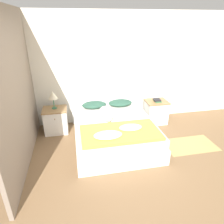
# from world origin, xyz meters

# --- Properties ---
(ground_plane) EXTENTS (16.00, 16.00, 0.00)m
(ground_plane) POSITION_xyz_m (0.00, 0.00, 0.00)
(ground_plane) COLOR brown
(wall_back) EXTENTS (9.00, 0.06, 2.55)m
(wall_back) POSITION_xyz_m (0.00, 2.13, 1.27)
(wall_back) COLOR silver
(wall_back) RESTS_ON ground_plane
(wall_side_left) EXTENTS (0.06, 3.10, 2.55)m
(wall_side_left) POSITION_xyz_m (-1.70, 1.05, 1.27)
(wall_side_left) COLOR gray
(wall_side_left) RESTS_ON ground_plane
(bed) EXTENTS (1.58, 1.93, 0.49)m
(bed) POSITION_xyz_m (-0.04, 1.07, 0.24)
(bed) COLOR white
(bed) RESTS_ON ground_plane
(headboard) EXTENTS (1.66, 0.06, 1.14)m
(headboard) POSITION_xyz_m (-0.04, 2.06, 0.59)
(headboard) COLOR white
(headboard) RESTS_ON ground_plane
(nightstand_left) EXTENTS (0.52, 0.46, 0.56)m
(nightstand_left) POSITION_xyz_m (-1.24, 1.73, 0.28)
(nightstand_left) COLOR white
(nightstand_left) RESTS_ON ground_plane
(nightstand_right) EXTENTS (0.52, 0.46, 0.56)m
(nightstand_right) POSITION_xyz_m (1.15, 1.73, 0.28)
(nightstand_right) COLOR white
(nightstand_right) RESTS_ON ground_plane
(pillow_left) EXTENTS (0.56, 0.36, 0.14)m
(pillow_left) POSITION_xyz_m (-0.35, 1.81, 0.56)
(pillow_left) COLOR #284C3D
(pillow_left) RESTS_ON bed
(pillow_right) EXTENTS (0.56, 0.36, 0.14)m
(pillow_right) POSITION_xyz_m (0.27, 1.81, 0.56)
(pillow_right) COLOR #284C3D
(pillow_right) RESTS_ON bed
(quilt) EXTENTS (1.39, 0.75, 0.10)m
(quilt) POSITION_xyz_m (-0.05, 0.52, 0.52)
(quilt) COLOR gold
(quilt) RESTS_ON bed
(dog) EXTENTS (0.28, 0.72, 0.18)m
(dog) POSITION_xyz_m (-0.16, 1.27, 0.57)
(dog) COLOR silver
(dog) RESTS_ON bed
(book_stack) EXTENTS (0.17, 0.21, 0.06)m
(book_stack) POSITION_xyz_m (1.15, 1.71, 0.59)
(book_stack) COLOR #337547
(book_stack) RESTS_ON nightstand_right
(table_lamp) EXTENTS (0.20, 0.20, 0.39)m
(table_lamp) POSITION_xyz_m (-1.24, 1.75, 0.86)
(table_lamp) COLOR #336B4C
(table_lamp) RESTS_ON nightstand_left
(rug) EXTENTS (1.04, 0.61, 0.00)m
(rug) POSITION_xyz_m (1.45, 0.61, 0.00)
(rug) COLOR tan
(rug) RESTS_ON ground_plane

